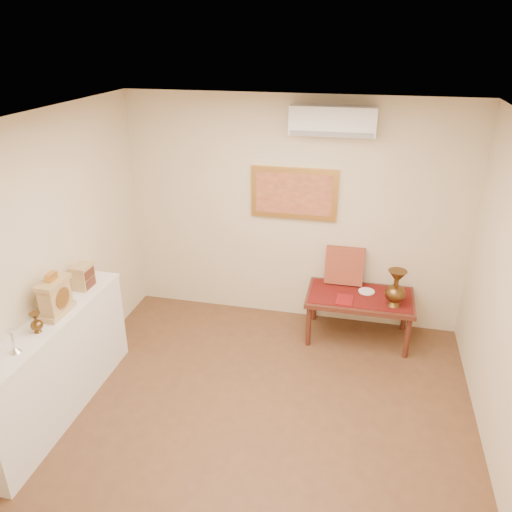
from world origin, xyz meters
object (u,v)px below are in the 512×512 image
(display_ledge, at_px, (56,367))
(mantel_clock, at_px, (55,297))
(brass_urn_tall, at_px, (396,285))
(wooden_chest, at_px, (83,276))
(low_table, at_px, (360,301))

(display_ledge, height_order, mantel_clock, mantel_clock)
(brass_urn_tall, xyz_separation_m, wooden_chest, (-3.05, -1.08, 0.29))
(mantel_clock, height_order, low_table, mantel_clock)
(display_ledge, xyz_separation_m, wooden_chest, (-0.01, 0.65, 0.61))
(low_table, bearing_deg, mantel_clock, -146.68)
(brass_urn_tall, relative_size, display_ledge, 0.25)
(brass_urn_tall, relative_size, wooden_chest, 2.08)
(mantel_clock, distance_m, wooden_chest, 0.51)
(low_table, bearing_deg, brass_urn_tall, -21.92)
(wooden_chest, distance_m, low_table, 3.02)
(mantel_clock, bearing_deg, wooden_chest, 93.87)
(mantel_clock, height_order, wooden_chest, mantel_clock)
(brass_urn_tall, relative_size, low_table, 0.42)
(brass_urn_tall, bearing_deg, display_ledge, -150.29)
(brass_urn_tall, bearing_deg, wooden_chest, -160.39)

